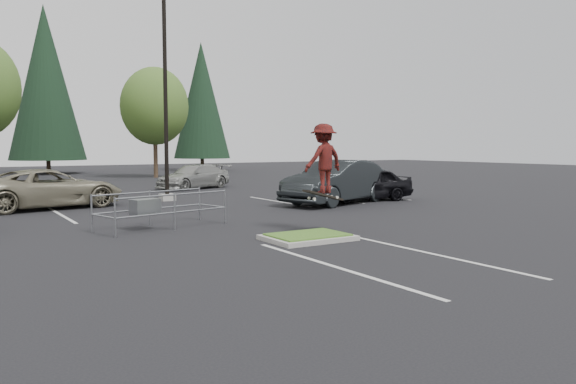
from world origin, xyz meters
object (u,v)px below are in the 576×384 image
light_pole (165,98)px  car_r_charc (337,182)px  conif_b (46,83)px  cart_corral (149,206)px  car_r_black (365,184)px  decid_c (154,109)px  conif_c (202,100)px  car_l_tan (49,189)px  car_far_silver (195,177)px  skateboarder (323,159)px

light_pole → car_r_charc: size_ratio=1.81×
conif_b → cart_corral: conif_b is taller
car_r_black → decid_c: bearing=-167.3°
conif_c → car_l_tan: (-18.50, -28.00, -6.07)m
car_l_tan → car_far_silver: size_ratio=1.18×
skateboarder → car_far_silver: size_ratio=0.47×
conif_c → cart_corral: conif_c is taller
skateboarder → car_r_charc: (4.99, 6.00, -1.15)m
car_r_charc → decid_c: bearing=162.0°
conif_b → conif_c: conif_b is taller
cart_corral → conif_b: bearing=71.4°
car_far_silver → light_pole: bearing=-54.2°
decid_c → car_r_black: (2.01, -22.51, -4.51)m
car_l_tan → car_r_charc: bearing=-122.8°
car_r_black → car_far_silver: bearing=-153.3°
conif_b → cart_corral: 37.31m
car_r_charc → light_pole: bearing=-149.8°
decid_c → skateboarder: bearing=-99.4°
cart_corral → car_r_charc: car_r_charc is taller
conif_c → car_r_black: conif_c is taller
cart_corral → car_far_silver: car_far_silver is taller
light_pole → car_far_silver: size_ratio=2.14×
decid_c → car_l_tan: 21.59m
conif_c → conif_b: bearing=175.9°
light_pole → car_r_black: light_pole is taller
conif_b → car_l_tan: conif_b is taller
conif_b → car_r_charc: bearing=-79.5°
car_r_charc → car_r_black: size_ratio=1.29×
decid_c → conif_b: size_ratio=0.58×
decid_c → conif_b: conif_b is taller
skateboarder → conif_b: bearing=-95.5°
conif_b → car_far_silver: conif_b is taller
light_pole → decid_c: bearing=72.9°
car_r_charc → conif_c: bearing=148.0°
skateboarder → car_r_charc: skateboarder is taller
car_r_charc → car_r_black: bearing=81.7°
decid_c → car_far_silver: size_ratio=1.77×
cart_corral → car_far_silver: bearing=48.7°
cart_corral → skateboarder: 5.28m
light_pole → conif_c: (13.50, 27.50, 2.29)m
conif_c → car_far_silver: bearing=-114.3°
conif_b → car_r_charc: (6.19, -33.50, -6.93)m
conif_c → car_r_charc: conif_c is taller
light_pole → car_r_charc: light_pole is taller
car_l_tan → car_r_black: (12.50, -4.18, -0.03)m
cart_corral → light_pole: bearing=52.9°
cart_corral → skateboarder: (4.12, -3.00, 1.39)m
decid_c → light_pole: bearing=-107.1°
car_l_tan → car_r_charc: size_ratio=0.99×
light_pole → conif_c: 30.72m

